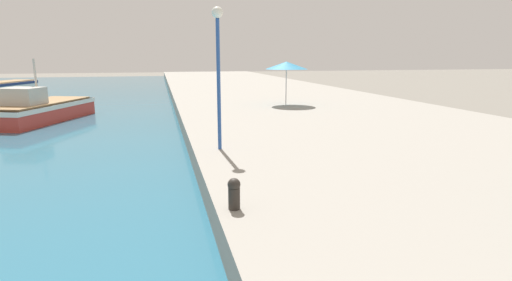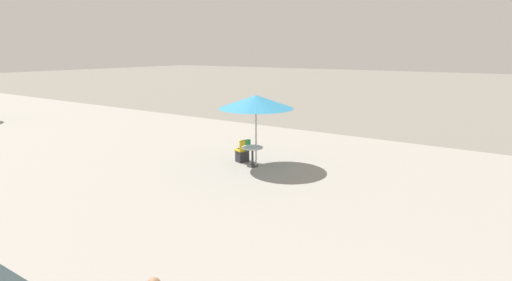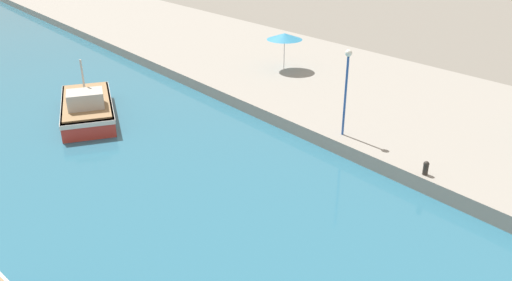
{
  "view_description": "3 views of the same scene",
  "coord_description": "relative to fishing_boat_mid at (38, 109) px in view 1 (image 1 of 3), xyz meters",
  "views": [
    {
      "loc": [
        -0.99,
        3.84,
        3.85
      ],
      "look_at": [
        1.5,
        14.15,
        1.58
      ],
      "focal_mm": 28.0,
      "sensor_mm": 36.0,
      "label": 1
    },
    {
      "loc": [
        -3.21,
        -0.08,
        5.06
      ],
      "look_at": [
        8.77,
        8.0,
        1.78
      ],
      "focal_mm": 28.0,
      "sensor_mm": 36.0,
      "label": 2
    },
    {
      "loc": [
        -17.92,
        0.89,
        11.37
      ],
      "look_at": [
        -4.0,
        18.0,
        1.38
      ],
      "focal_mm": 35.0,
      "sensor_mm": 36.0,
      "label": 3
    }
  ],
  "objects": [
    {
      "name": "mooring_bollard",
      "position": [
        8.34,
        -17.97,
        0.37
      ],
      "size": [
        0.26,
        0.26,
        0.65
      ],
      "color": "#2D2823",
      "rests_on": "quay_promenade"
    },
    {
      "name": "cafe_umbrella_white",
      "position": [
        14.74,
        -1.47,
        2.47
      ],
      "size": [
        2.64,
        2.64,
        2.69
      ],
      "color": "#B7B7B7",
      "rests_on": "quay_promenade"
    },
    {
      "name": "lamppost",
      "position": [
        8.85,
        -12.62,
        3.11
      ],
      "size": [
        0.36,
        0.36,
        4.56
      ],
      "color": "#28519E",
      "rests_on": "quay_promenade"
    },
    {
      "name": "quay_promenade",
      "position": [
        15.97,
        7.63,
        -0.37
      ],
      "size": [
        16.0,
        90.0,
        0.78
      ],
      "color": "gray",
      "rests_on": "ground_plane"
    },
    {
      "name": "fishing_boat_mid",
      "position": [
        0.0,
        0.0,
        0.0
      ],
      "size": [
        5.35,
        7.89,
        3.63
      ],
      "rotation": [
        0.0,
        0.0,
        -0.36
      ],
      "color": "red",
      "rests_on": "water_basin"
    }
  ]
}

